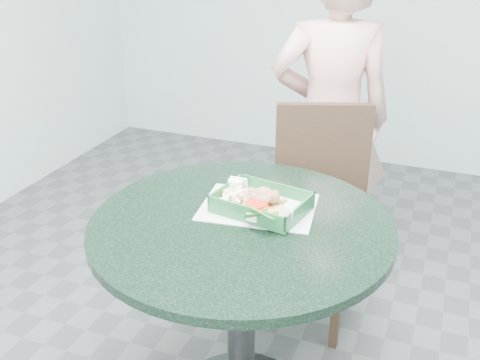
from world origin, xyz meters
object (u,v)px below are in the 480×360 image
(food_basket, at_px, (261,211))
(crab_sandwich, at_px, (265,205))
(cafe_table, at_px, (241,273))
(sauce_ramekin, at_px, (230,191))
(dining_chair, at_px, (315,199))
(diner_person, at_px, (331,117))

(food_basket, xyz_separation_m, crab_sandwich, (0.02, -0.01, 0.03))
(cafe_table, xyz_separation_m, sauce_ramekin, (-0.09, 0.13, 0.22))
(dining_chair, xyz_separation_m, crab_sandwich, (-0.02, -0.62, 0.27))
(sauce_ramekin, bearing_deg, dining_chair, 73.84)
(dining_chair, distance_m, diner_person, 0.43)
(cafe_table, bearing_deg, dining_chair, 84.11)
(cafe_table, xyz_separation_m, dining_chair, (0.07, 0.69, -0.05))
(cafe_table, relative_size, diner_person, 0.60)
(diner_person, height_order, sauce_ramekin, diner_person)
(food_basket, bearing_deg, diner_person, 89.30)
(food_basket, distance_m, crab_sandwich, 0.04)
(dining_chair, bearing_deg, food_basket, -113.23)
(diner_person, bearing_deg, cafe_table, 67.43)
(dining_chair, bearing_deg, diner_person, 74.47)
(diner_person, distance_m, sauce_ramekin, 0.91)
(crab_sandwich, bearing_deg, sauce_ramekin, 157.77)
(crab_sandwich, xyz_separation_m, sauce_ramekin, (-0.14, 0.06, -0.00))
(crab_sandwich, bearing_deg, cafe_table, -123.67)
(diner_person, bearing_deg, dining_chair, 74.22)
(cafe_table, xyz_separation_m, food_basket, (0.03, 0.09, 0.19))
(diner_person, distance_m, food_basket, 0.94)
(cafe_table, relative_size, food_basket, 3.39)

